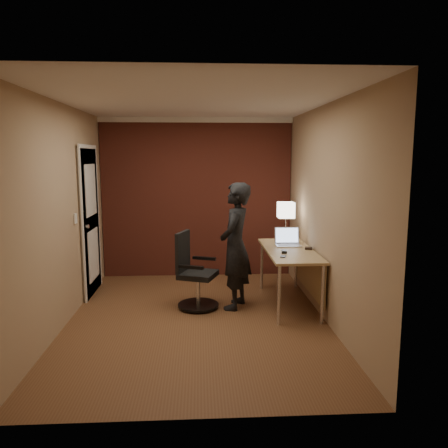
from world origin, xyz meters
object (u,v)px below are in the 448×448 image
(office_chair, at_px, (194,275))
(person, at_px, (235,246))
(desk_lamp, at_px, (286,211))
(mouse, at_px, (284,252))
(wallet, at_px, (309,248))
(phone, at_px, (283,256))
(laptop, at_px, (288,240))
(desk, at_px, (295,259))

(office_chair, distance_m, person, 0.65)
(desk_lamp, xyz_separation_m, office_chair, (-1.30, -0.71, -0.73))
(mouse, xyz_separation_m, wallet, (0.36, 0.20, -0.01))
(phone, distance_m, wallet, 0.58)
(wallet, relative_size, office_chair, 0.12)
(office_chair, bearing_deg, phone, -18.95)
(office_chair, xyz_separation_m, person, (0.53, -0.02, 0.37))
(desk_lamp, bearing_deg, wallet, -75.73)
(desk_lamp, relative_size, laptop, 1.60)
(laptop, distance_m, wallet, 0.36)
(desk, relative_size, laptop, 4.49)
(phone, bearing_deg, desk_lamp, 94.63)
(laptop, height_order, wallet, laptop)
(mouse, xyz_separation_m, office_chair, (-1.12, 0.16, -0.33))
(laptop, distance_m, mouse, 0.50)
(desk, relative_size, person, 0.94)
(laptop, bearing_deg, office_chair, -165.65)
(wallet, relative_size, person, 0.07)
(wallet, bearing_deg, phone, -134.84)
(laptop, relative_size, person, 0.21)
(laptop, height_order, office_chair, office_chair)
(office_chair, bearing_deg, laptop, 14.35)
(wallet, distance_m, office_chair, 1.51)
(desk_lamp, bearing_deg, laptop, -96.99)
(desk_lamp, distance_m, wallet, 0.80)
(phone, height_order, person, person)
(desk_lamp, xyz_separation_m, wallet, (0.17, -0.67, -0.41))
(desk, xyz_separation_m, wallet, (0.18, -0.00, 0.14))
(mouse, distance_m, wallet, 0.41)
(mouse, height_order, office_chair, office_chair)
(person, bearing_deg, phone, 77.64)
(desk_lamp, bearing_deg, mouse, -102.02)
(desk, bearing_deg, desk_lamp, 89.43)
(desk_lamp, xyz_separation_m, laptop, (-0.05, -0.39, -0.35))
(laptop, bearing_deg, person, -154.85)
(mouse, bearing_deg, desk_lamp, 85.46)
(desk, height_order, desk_lamp, desk_lamp)
(laptop, xyz_separation_m, mouse, (-0.14, -0.48, -0.05))
(desk, bearing_deg, mouse, -131.05)
(desk, relative_size, desk_lamp, 2.80)
(laptop, height_order, person, person)
(office_chair, height_order, person, person)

